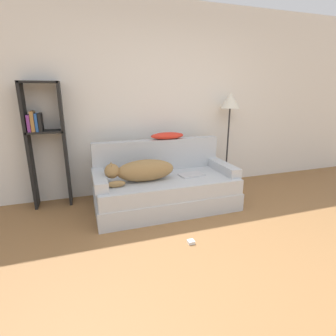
# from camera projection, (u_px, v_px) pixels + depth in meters

# --- Properties ---
(ground_plane) EXTENTS (20.00, 20.00, 0.00)m
(ground_plane) POSITION_uv_depth(u_px,v_px,m) (257.00, 290.00, 2.04)
(ground_plane) COLOR olive
(wall_back) EXTENTS (7.60, 0.06, 2.70)m
(wall_back) POSITION_uv_depth(u_px,v_px,m) (162.00, 101.00, 3.88)
(wall_back) COLOR silver
(wall_back) RESTS_ON ground_plane
(couch) EXTENTS (1.82, 0.89, 0.42)m
(couch) POSITION_uv_depth(u_px,v_px,m) (166.00, 192.00, 3.46)
(couch) COLOR #B2B7BC
(couch) RESTS_ON ground_plane
(couch_backrest) EXTENTS (1.78, 0.15, 0.43)m
(couch_backrest) POSITION_uv_depth(u_px,v_px,m) (157.00, 155.00, 3.68)
(couch_backrest) COLOR #B2B7BC
(couch_backrest) RESTS_ON couch
(couch_arm_left) EXTENTS (0.15, 0.70, 0.12)m
(couch_arm_left) POSITION_uv_depth(u_px,v_px,m) (99.00, 180.00, 3.12)
(couch_arm_left) COLOR #B2B7BC
(couch_arm_left) RESTS_ON couch
(couch_arm_right) EXTENTS (0.15, 0.70, 0.12)m
(couch_arm_right) POSITION_uv_depth(u_px,v_px,m) (223.00, 167.00, 3.63)
(couch_arm_right) COLOR #B2B7BC
(couch_arm_right) RESTS_ON couch
(dog) EXTENTS (0.86, 0.29, 0.27)m
(dog) POSITION_uv_depth(u_px,v_px,m) (142.00, 171.00, 3.21)
(dog) COLOR olive
(dog) RESTS_ON couch
(laptop) EXTENTS (0.35, 0.24, 0.02)m
(laptop) POSITION_uv_depth(u_px,v_px,m) (192.00, 175.00, 3.47)
(laptop) COLOR #B7B7BC
(laptop) RESTS_ON couch
(throw_pillow) EXTENTS (0.47, 0.20, 0.09)m
(throw_pillow) POSITION_uv_depth(u_px,v_px,m) (167.00, 136.00, 3.64)
(throw_pillow) COLOR red
(throw_pillow) RESTS_ON couch_backrest
(bookshelf) EXTENTS (0.46, 0.26, 1.61)m
(bookshelf) POSITION_uv_depth(u_px,v_px,m) (45.00, 138.00, 3.34)
(bookshelf) COLOR black
(bookshelf) RESTS_ON ground_plane
(floor_lamp) EXTENTS (0.30, 0.30, 1.47)m
(floor_lamp) POSITION_uv_depth(u_px,v_px,m) (230.00, 107.00, 4.01)
(floor_lamp) COLOR #232326
(floor_lamp) RESTS_ON ground_plane
(power_adapter) EXTENTS (0.07, 0.07, 0.03)m
(power_adapter) POSITION_uv_depth(u_px,v_px,m) (191.00, 242.00, 2.67)
(power_adapter) COLOR silver
(power_adapter) RESTS_ON ground_plane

